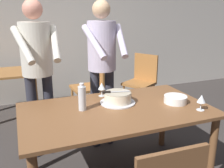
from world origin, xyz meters
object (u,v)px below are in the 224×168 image
at_px(background_chair_0, 142,79).
at_px(background_chair_1, 91,84).
at_px(water_bottle, 82,98).
at_px(wine_glass_far, 201,99).
at_px(main_dining_table, 117,119).
at_px(cake_knife, 110,92).
at_px(person_cutting_cake, 102,59).
at_px(cake_on_platter, 118,98).
at_px(person_standing_beside, 37,63).
at_px(plate_stack, 175,99).
at_px(background_table, 3,83).
at_px(wine_glass_near, 102,87).

distance_m(background_chair_0, background_chair_1, 0.88).
bearing_deg(water_bottle, background_chair_1, 71.04).
distance_m(wine_glass_far, water_bottle, 1.06).
bearing_deg(wine_glass_far, main_dining_table, 156.09).
distance_m(cake_knife, wine_glass_far, 0.83).
bearing_deg(person_cutting_cake, main_dining_table, -98.72).
height_order(water_bottle, background_chair_1, water_bottle).
xyz_separation_m(cake_knife, background_chair_0, (1.14, 1.51, -0.37)).
bearing_deg(main_dining_table, cake_on_platter, 63.63).
bearing_deg(wine_glass_far, person_standing_beside, 141.33).
relative_size(main_dining_table, plate_stack, 7.76).
relative_size(person_standing_beside, background_chair_1, 1.91).
xyz_separation_m(plate_stack, background_table, (-1.61, 2.01, -0.21)).
relative_size(water_bottle, person_standing_beside, 0.15).
distance_m(cake_knife, water_bottle, 0.30).
height_order(cake_knife, background_chair_1, background_chair_1).
bearing_deg(main_dining_table, background_chair_1, 81.26).
height_order(main_dining_table, wine_glass_far, wine_glass_far).
height_order(background_chair_0, background_chair_1, same).
relative_size(cake_knife, plate_stack, 1.22).
bearing_deg(cake_on_platter, plate_stack, -20.57).
bearing_deg(plate_stack, wine_glass_near, 143.20).
bearing_deg(cake_knife, background_table, 119.48).
bearing_deg(main_dining_table, person_standing_beside, 129.63).
bearing_deg(main_dining_table, cake_knife, 92.39).
bearing_deg(background_chair_0, background_chair_1, 176.27).
bearing_deg(water_bottle, cake_knife, 11.61).
xyz_separation_m(wine_glass_near, wine_glass_far, (0.70, -0.68, 0.00)).
distance_m(wine_glass_near, water_bottle, 0.41).
bearing_deg(person_cutting_cake, water_bottle, -123.33).
height_order(cake_knife, wine_glass_far, wine_glass_far).
height_order(cake_on_platter, background_chair_1, background_chair_1).
height_order(cake_on_platter, wine_glass_near, wine_glass_near).
distance_m(person_standing_beside, background_chair_0, 2.06).
xyz_separation_m(cake_on_platter, plate_stack, (0.52, -0.20, -0.02)).
relative_size(main_dining_table, wine_glass_far, 11.86).
bearing_deg(person_cutting_cake, cake_on_platter, -94.29).
bearing_deg(person_standing_beside, plate_stack, -33.72).
height_order(main_dining_table, cake_on_platter, cake_on_platter).
bearing_deg(cake_knife, background_chair_1, 80.27).
xyz_separation_m(background_table, background_chair_0, (2.16, -0.28, -0.09)).
relative_size(cake_on_platter, person_cutting_cake, 0.20).
distance_m(cake_knife, person_standing_beside, 0.86).
height_order(cake_on_platter, background_chair_0, background_chair_0).
relative_size(wine_glass_near, background_table, 0.14).
bearing_deg(wine_glass_near, person_cutting_cake, 69.68).
relative_size(wine_glass_far, background_table, 0.14).
xyz_separation_m(main_dining_table, wine_glass_near, (-0.01, 0.38, 0.20)).
height_order(cake_on_platter, person_cutting_cake, person_cutting_cake).
height_order(cake_on_platter, cake_knife, cake_knife).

